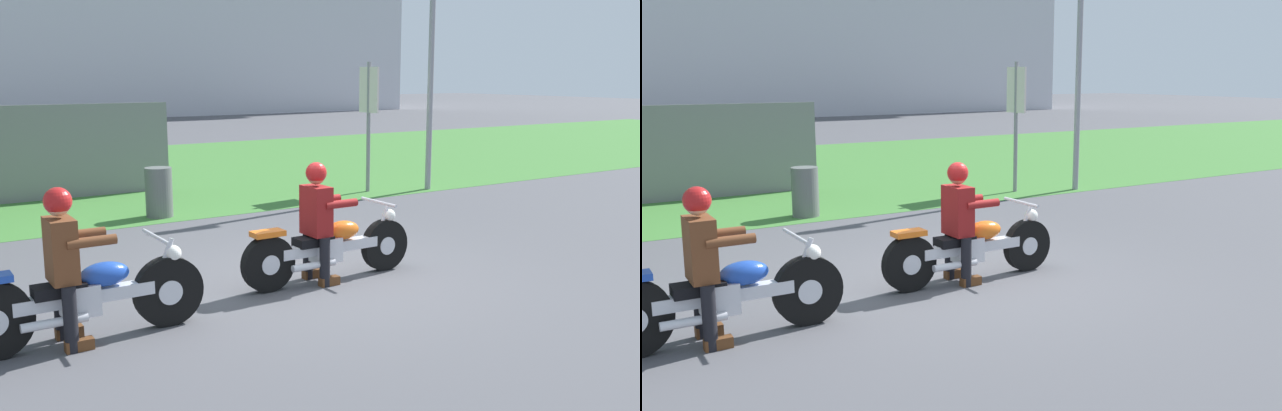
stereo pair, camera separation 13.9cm
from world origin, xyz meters
The scene contains 9 objects.
ground centered at (0.00, 0.00, 0.00)m, with size 120.00×120.00×0.00m, color #4C4C51.
grass_verge centered at (0.00, 9.94, 0.00)m, with size 60.00×12.00×0.01m, color #3D7533.
motorcycle_lead centered at (0.18, -0.11, 0.39)m, with size 2.23×0.66×0.87m.
rider_lead centered at (0.01, -0.10, 0.81)m, with size 0.55×0.48×1.39m.
motorcycle_follow centered at (-2.69, -0.52, 0.40)m, with size 2.20×0.66×0.89m.
rider_follow centered at (-2.86, -0.51, 0.83)m, with size 0.55×0.48×1.42m.
streetlight_pole centered at (5.62, 4.24, 3.59)m, with size 0.96×0.20×5.75m.
trash_can centered at (-0.20, 4.49, 0.42)m, with size 0.45×0.45×0.83m, color #595E5B.
sign_banner centered at (4.28, 4.68, 1.72)m, with size 0.08×0.60×2.60m.
Camera 1 is at (-4.16, -6.63, 2.35)m, focal length 39.21 mm.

